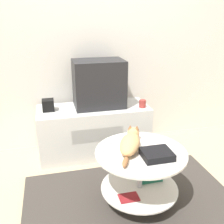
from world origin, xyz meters
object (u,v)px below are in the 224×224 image
at_px(speaker, 48,105).
at_px(dvd_box, 157,154).
at_px(cat, 130,142).
at_px(tv, 99,84).

xyz_separation_m(speaker, dvd_box, (0.76, -1.06, -0.09)).
bearing_deg(speaker, cat, -55.14).
height_order(speaker, dvd_box, speaker).
relative_size(tv, speaker, 4.46).
relative_size(speaker, cat, 0.24).
distance_m(tv, cat, 0.94).
bearing_deg(tv, speaker, -178.12).
bearing_deg(tv, dvd_box, -78.36).
relative_size(tv, cat, 1.06).
bearing_deg(dvd_box, cat, 130.23).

